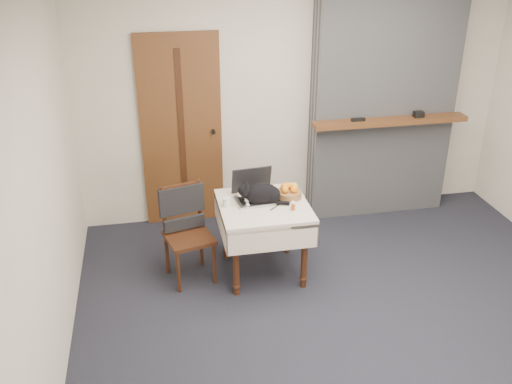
% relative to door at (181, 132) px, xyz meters
% --- Properties ---
extents(ground, '(4.50, 4.50, 0.00)m').
position_rel_door_xyz_m(ground, '(1.20, -1.97, -1.00)').
color(ground, black).
rests_on(ground, ground).
extents(room_shell, '(4.52, 4.01, 2.61)m').
position_rel_door_xyz_m(room_shell, '(1.20, -1.51, 0.76)').
color(room_shell, beige).
rests_on(room_shell, ground).
extents(door, '(0.82, 0.10, 2.00)m').
position_rel_door_xyz_m(door, '(0.00, 0.00, 0.00)').
color(door, brown).
rests_on(door, ground).
extents(chimney, '(1.62, 0.48, 2.60)m').
position_rel_door_xyz_m(chimney, '(2.10, -0.13, 0.30)').
color(chimney, gray).
rests_on(chimney, ground).
extents(side_table, '(0.78, 0.78, 0.70)m').
position_rel_door_xyz_m(side_table, '(0.61, -1.17, -0.41)').
color(side_table, '#3D2010').
rests_on(side_table, ground).
extents(laptop, '(0.39, 0.35, 0.27)m').
position_rel_door_xyz_m(laptop, '(0.55, -1.05, -0.23)').
color(laptop, '#B7B7BC').
rests_on(laptop, side_table).
extents(cat, '(0.46, 0.19, 0.22)m').
position_rel_door_xyz_m(cat, '(0.60, -1.16, -0.21)').
color(cat, black).
rests_on(cat, side_table).
extents(cream_jar, '(0.07, 0.07, 0.08)m').
position_rel_door_xyz_m(cream_jar, '(0.29, -1.15, -0.26)').
color(cream_jar, white).
rests_on(cream_jar, side_table).
extents(pill_bottle, '(0.04, 0.04, 0.08)m').
position_rel_door_xyz_m(pill_bottle, '(0.84, -1.33, -0.26)').
color(pill_bottle, '#964312').
rests_on(pill_bottle, side_table).
extents(fruit_basket, '(0.22, 0.22, 0.13)m').
position_rel_door_xyz_m(fruit_basket, '(0.86, -1.08, -0.25)').
color(fruit_basket, olive).
rests_on(fruit_basket, side_table).
extents(desk_clutter, '(0.15, 0.09, 0.01)m').
position_rel_door_xyz_m(desk_clutter, '(0.74, -1.15, -0.30)').
color(desk_clutter, black).
rests_on(desk_clutter, side_table).
extents(chair, '(0.48, 0.47, 0.88)m').
position_rel_door_xyz_m(chair, '(-0.07, -1.06, -0.44)').
color(chair, '#3D2010').
rests_on(chair, ground).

